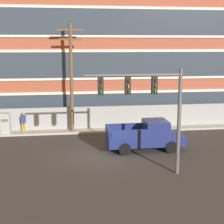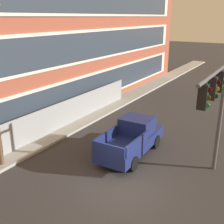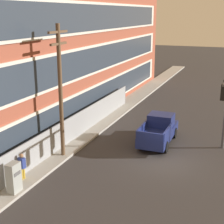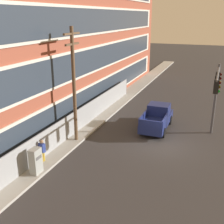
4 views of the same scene
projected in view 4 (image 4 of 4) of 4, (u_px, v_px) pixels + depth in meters
name	position (u px, v px, depth m)	size (l,w,h in m)	color
ground_plane	(161.00, 145.00, 21.10)	(160.00, 160.00, 0.00)	#333030
sidewalk_building_side	(80.00, 131.00, 23.42)	(80.00, 2.04, 0.16)	#9E9B93
brick_mill_building	(43.00, 39.00, 27.06)	(46.07, 10.57, 14.19)	brown
chain_link_fence	(71.00, 126.00, 22.16)	(27.37, 0.06, 2.00)	gray
traffic_signal_mast	(216.00, 88.00, 20.52)	(5.17, 0.43, 5.76)	#4C4C51
pickup_truck_navy	(157.00, 118.00, 23.98)	(5.22, 2.08, 2.02)	navy
utility_pole_near_corner	(74.00, 82.00, 20.27)	(2.11, 0.26, 8.58)	brown
electrical_cabinet	(36.00, 162.00, 16.91)	(0.74, 0.52, 1.77)	#939993
pedestrian_near_cabinet	(42.00, 150.00, 18.22)	(0.34, 0.45, 1.69)	#B7932D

